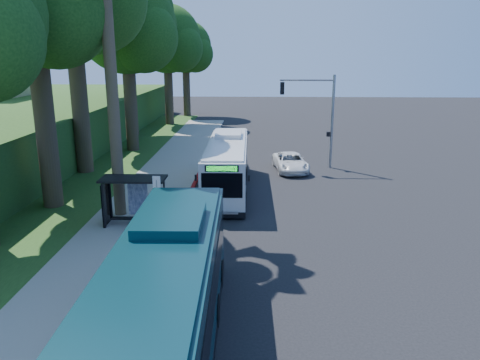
{
  "coord_description": "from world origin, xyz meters",
  "views": [
    {
      "loc": [
        -0.96,
        -25.17,
        8.53
      ],
      "look_at": [
        -1.83,
        1.0,
        1.39
      ],
      "focal_mm": 35.0,
      "sensor_mm": 36.0,
      "label": 1
    }
  ],
  "objects_px": {
    "white_bus": "(227,164)",
    "teal_bus": "(162,309)",
    "bus_shelter": "(130,191)",
    "pickup": "(290,162)"
  },
  "relations": [
    {
      "from": "pickup",
      "to": "teal_bus",
      "type": "bearing_deg",
      "value": -108.84
    },
    {
      "from": "white_bus",
      "to": "teal_bus",
      "type": "bearing_deg",
      "value": -92.9
    },
    {
      "from": "bus_shelter",
      "to": "teal_bus",
      "type": "relative_size",
      "value": 0.25
    },
    {
      "from": "bus_shelter",
      "to": "pickup",
      "type": "bearing_deg",
      "value": 52.74
    },
    {
      "from": "white_bus",
      "to": "pickup",
      "type": "relative_size",
      "value": 2.42
    },
    {
      "from": "white_bus",
      "to": "teal_bus",
      "type": "height_order",
      "value": "teal_bus"
    },
    {
      "from": "white_bus",
      "to": "teal_bus",
      "type": "distance_m",
      "value": 17.89
    },
    {
      "from": "bus_shelter",
      "to": "pickup",
      "type": "height_order",
      "value": "bus_shelter"
    },
    {
      "from": "teal_bus",
      "to": "pickup",
      "type": "bearing_deg",
      "value": 76.17
    },
    {
      "from": "bus_shelter",
      "to": "white_bus",
      "type": "height_order",
      "value": "white_bus"
    }
  ]
}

